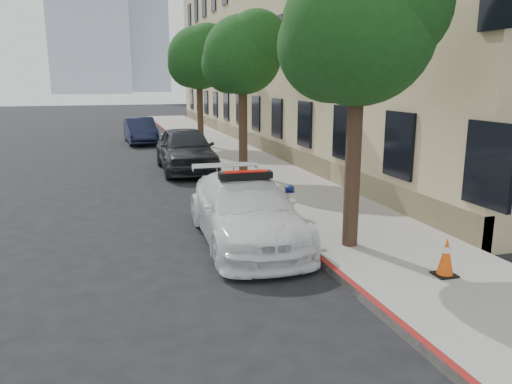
{
  "coord_description": "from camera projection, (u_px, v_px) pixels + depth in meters",
  "views": [
    {
      "loc": [
        -1.58,
        -10.49,
        3.35
      ],
      "look_at": [
        1.4,
        -0.55,
        1.0
      ],
      "focal_mm": 35.0,
      "sensor_mm": 36.0,
      "label": 1
    }
  ],
  "objects": [
    {
      "name": "building",
      "position": [
        313.0,
        47.0,
        26.47
      ],
      "size": [
        8.0,
        36.0,
        10.0
      ],
      "primitive_type": "cube",
      "color": "tan",
      "rests_on": "ground"
    },
    {
      "name": "fire_hydrant",
      "position": [
        289.0,
        201.0,
        11.91
      ],
      "size": [
        0.31,
        0.29,
        0.76
      ],
      "rotation": [
        0.0,
        0.0,
        0.0
      ],
      "color": "silver",
      "rests_on": "sidewalk"
    },
    {
      "name": "tree_mid",
      "position": [
        244.0,
        54.0,
        16.47
      ],
      "size": [
        2.77,
        2.64,
        5.43
      ],
      "color": "black",
      "rests_on": "sidewalk"
    },
    {
      "name": "traffic_cone",
      "position": [
        446.0,
        257.0,
        8.26
      ],
      "size": [
        0.35,
        0.35,
        0.67
      ],
      "rotation": [
        0.0,
        0.0,
        -0.01
      ],
      "color": "black",
      "rests_on": "sidewalk"
    },
    {
      "name": "tree_far",
      "position": [
        200.0,
        57.0,
        23.9
      ],
      "size": [
        3.1,
        3.0,
        5.81
      ],
      "color": "black",
      "rests_on": "sidewalk"
    },
    {
      "name": "curb_strip",
      "position": [
        199.0,
        159.0,
        20.88
      ],
      "size": [
        0.12,
        50.0,
        0.15
      ],
      "primitive_type": "cube",
      "color": "maroon",
      "rests_on": "ground"
    },
    {
      "name": "tree_near",
      "position": [
        361.0,
        27.0,
        8.98
      ],
      "size": [
        2.92,
        2.82,
        5.62
      ],
      "color": "black",
      "rests_on": "sidewalk"
    },
    {
      "name": "parked_car_far",
      "position": [
        140.0,
        130.0,
        26.62
      ],
      "size": [
        1.62,
        4.19,
        1.36
      ],
      "primitive_type": "imported",
      "rotation": [
        0.0,
        0.0,
        0.05
      ],
      "color": "#151935",
      "rests_on": "ground"
    },
    {
      "name": "police_car",
      "position": [
        246.0,
        210.0,
        10.4
      ],
      "size": [
        2.08,
        4.77,
        1.52
      ],
      "rotation": [
        0.0,
        0.0,
        -0.04
      ],
      "color": "white",
      "rests_on": "ground"
    },
    {
      "name": "parked_car_mid",
      "position": [
        186.0,
        149.0,
        18.51
      ],
      "size": [
        1.98,
        4.81,
        1.63
      ],
      "primitive_type": "imported",
      "rotation": [
        0.0,
        0.0,
        -0.01
      ],
      "color": "#212429",
      "rests_on": "ground"
    },
    {
      "name": "sidewalk",
      "position": [
        234.0,
        158.0,
        21.31
      ],
      "size": [
        3.2,
        50.0,
        0.15
      ],
      "primitive_type": "cube",
      "color": "gray",
      "rests_on": "ground"
    },
    {
      "name": "tower_right",
      "position": [
        139.0,
        9.0,
        134.76
      ],
      "size": [
        14.0,
        14.0,
        44.0
      ],
      "primitive_type": "cube",
      "color": "#9EA8B7",
      "rests_on": "ground"
    },
    {
      "name": "ground",
      "position": [
        188.0,
        235.0,
        10.98
      ],
      "size": [
        120.0,
        120.0,
        0.0
      ],
      "primitive_type": "plane",
      "color": "black",
      "rests_on": "ground"
    }
  ]
}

